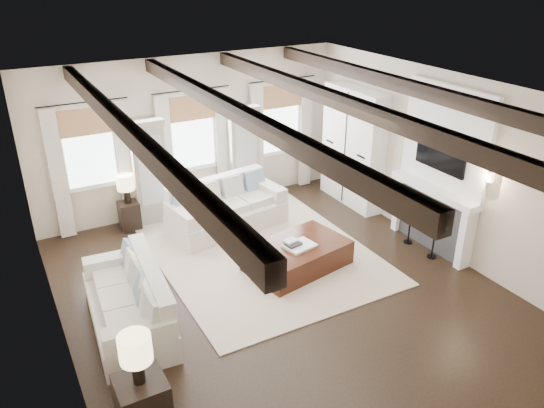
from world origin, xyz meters
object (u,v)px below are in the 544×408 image
ottoman (297,256)px  side_table_front (142,400)px  sofa_back (225,209)px  sofa_left (132,303)px  side_table_back (130,215)px

ottoman → side_table_front: size_ratio=3.02×
sofa_back → sofa_left: sofa_back is taller
sofa_left → sofa_back: bearing=41.9°
sofa_back → ottoman: size_ratio=1.40×
sofa_back → sofa_left: 3.30m
side_table_front → side_table_back: bearing=76.5°
sofa_back → ottoman: (0.45, -1.99, -0.16)m
ottoman → side_table_front: (-3.29, -1.98, 0.06)m
sofa_left → side_table_back: (0.77, 3.06, -0.10)m
ottoman → side_table_back: 3.56m
sofa_back → side_table_back: (-1.68, 0.86, -0.11)m
ottoman → side_table_back: side_table_back is taller
ottoman → side_table_back: (-2.14, 2.85, 0.06)m
sofa_left → side_table_back: bearing=75.8°
side_table_front → sofa_left: bearing=77.8°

